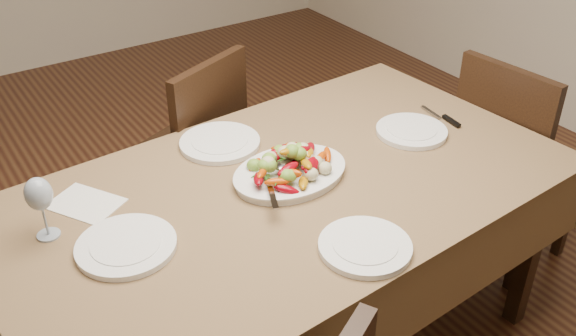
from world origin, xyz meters
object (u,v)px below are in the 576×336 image
(plate_near, at_px, (365,247))
(plate_far, at_px, (220,143))
(chair_right, at_px, (519,161))
(plate_right, at_px, (411,131))
(serving_platter, at_px, (290,174))
(dining_table, at_px, (288,274))
(plate_left, at_px, (126,246))
(wine_glass, at_px, (42,206))
(chair_far, at_px, (180,157))

(plate_near, bearing_deg, plate_far, 94.56)
(chair_right, height_order, plate_right, chair_right)
(serving_platter, bearing_deg, plate_far, 105.88)
(dining_table, xyz_separation_m, plate_left, (-0.55, -0.02, 0.39))
(plate_left, bearing_deg, dining_table, 1.66)
(plate_right, bearing_deg, wine_glass, 173.87)
(serving_platter, distance_m, wine_glass, 0.75)
(plate_far, height_order, plate_near, same)
(plate_right, height_order, wine_glass, wine_glass)
(chair_far, bearing_deg, plate_right, 104.78)
(plate_far, bearing_deg, plate_left, -143.98)
(plate_far, bearing_deg, dining_table, -79.89)
(chair_right, bearing_deg, dining_table, 82.88)
(chair_right, distance_m, serving_platter, 1.15)
(plate_right, distance_m, wine_glass, 1.27)
(plate_far, xyz_separation_m, plate_near, (0.06, -0.72, 0.00))
(plate_left, xyz_separation_m, plate_near, (0.54, -0.37, 0.00))
(dining_table, xyz_separation_m, wine_glass, (-0.71, 0.16, 0.48))
(plate_left, bearing_deg, wine_glass, 132.30)
(dining_table, height_order, plate_far, plate_far)
(dining_table, distance_m, wine_glass, 0.87)
(chair_far, relative_size, plate_near, 3.66)
(plate_right, bearing_deg, chair_far, 128.06)
(chair_far, height_order, plate_left, chair_far)
(chair_far, xyz_separation_m, plate_near, (0.03, -1.16, 0.29))
(plate_right, distance_m, plate_near, 0.69)
(serving_platter, height_order, plate_right, serving_platter)
(chair_right, distance_m, plate_near, 1.23)
(plate_far, distance_m, plate_near, 0.73)
(serving_platter, xyz_separation_m, plate_far, (-0.09, 0.31, -0.00))
(chair_right, relative_size, plate_right, 3.72)
(chair_far, height_order, serving_platter, chair_far)
(serving_platter, height_order, wine_glass, wine_glass)
(plate_left, bearing_deg, chair_far, 56.95)
(dining_table, bearing_deg, wine_glass, 167.16)
(serving_platter, relative_size, plate_right, 1.49)
(chair_far, distance_m, plate_right, 1.00)
(chair_right, relative_size, serving_platter, 2.49)
(dining_table, bearing_deg, plate_near, -90.41)
(dining_table, height_order, plate_right, plate_right)
(chair_far, relative_size, chair_right, 1.00)
(chair_right, relative_size, plate_near, 3.66)
(plate_left, distance_m, plate_far, 0.60)
(serving_platter, distance_m, plate_left, 0.58)
(plate_left, xyz_separation_m, plate_far, (0.49, 0.35, 0.00))
(plate_right, bearing_deg, serving_platter, 179.62)
(chair_right, height_order, plate_near, chair_right)
(dining_table, distance_m, chair_right, 1.14)
(serving_platter, distance_m, plate_right, 0.53)
(plate_left, bearing_deg, chair_right, -0.97)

